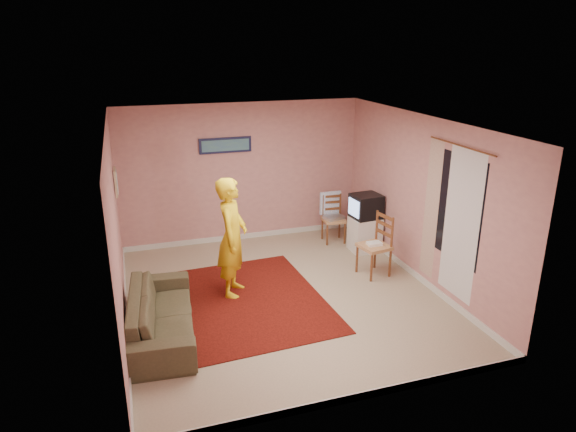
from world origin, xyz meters
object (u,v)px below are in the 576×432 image
object	(u,v)px
chair_b	(375,239)
person	(232,237)
chair_a	(334,214)
tv_cabinet	(365,234)
sofa	(161,314)
crt_tv	(366,206)

from	to	relation	value
chair_b	person	distance (m)	2.32
chair_a	tv_cabinet	bearing A→B (deg)	-52.58
chair_b	person	size ratio (longest dim) A/B	0.30
chair_b	sofa	bearing A→B (deg)	-87.53
tv_cabinet	chair_b	distance (m)	1.06
tv_cabinet	chair_a	size ratio (longest dim) A/B	1.32
tv_cabinet	crt_tv	world-z (taller)	crt_tv
tv_cabinet	crt_tv	xyz separation A→B (m)	(-0.00, -0.00, 0.53)
tv_cabinet	chair_a	distance (m)	0.72
crt_tv	person	size ratio (longest dim) A/B	0.30
crt_tv	chair_a	distance (m)	0.75
sofa	tv_cabinet	bearing A→B (deg)	-60.12
tv_cabinet	chair_b	world-z (taller)	chair_b
crt_tv	chair_a	size ratio (longest dim) A/B	1.11
chair_b	chair_a	bearing A→B (deg)	171.62
tv_cabinet	chair_b	xyz separation A→B (m)	(-0.31, -0.97, 0.30)
tv_cabinet	chair_a	world-z (taller)	chair_a
chair_b	sofa	size ratio (longest dim) A/B	0.27
crt_tv	person	distance (m)	2.76
chair_a	sofa	size ratio (longest dim) A/B	0.24
chair_a	person	world-z (taller)	person
tv_cabinet	chair_b	size ratio (longest dim) A/B	1.15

